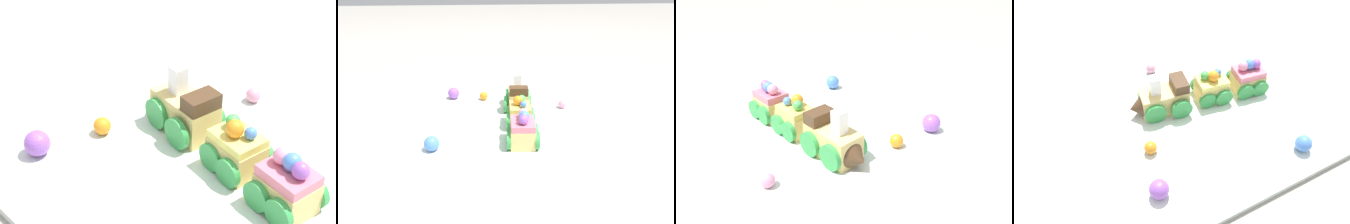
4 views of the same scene
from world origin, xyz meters
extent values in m
plane|color=gray|center=(0.00, 0.00, 0.00)|extent=(10.00, 10.00, 0.00)
cube|color=silver|center=(0.00, 0.00, 0.01)|extent=(0.75, 0.41, 0.01)
cube|color=#E5C675|center=(0.06, -0.03, 0.04)|extent=(0.09, 0.06, 0.05)
cube|color=#4C331E|center=(0.03, -0.03, 0.07)|extent=(0.03, 0.05, 0.02)
cone|color=#4C331E|center=(0.11, -0.04, 0.03)|extent=(0.03, 0.04, 0.04)
cube|color=white|center=(0.08, -0.04, 0.07)|extent=(0.02, 0.02, 0.02)
cube|color=white|center=(0.08, -0.04, 0.08)|extent=(0.02, 0.02, 0.02)
cylinder|color=green|center=(0.08, -0.06, 0.03)|extent=(0.04, 0.01, 0.04)
cylinder|color=green|center=(0.09, -0.01, 0.03)|extent=(0.04, 0.01, 0.04)
cylinder|color=green|center=(0.04, -0.06, 0.03)|extent=(0.04, 0.01, 0.04)
cylinder|color=green|center=(0.04, 0.00, 0.03)|extent=(0.04, 0.01, 0.04)
cube|color=#E5C675|center=(-0.03, -0.02, 0.03)|extent=(0.06, 0.05, 0.04)
cube|color=#EFE066|center=(-0.03, -0.02, 0.05)|extent=(0.06, 0.05, 0.01)
sphere|color=#4C84E0|center=(-0.05, -0.02, 0.07)|extent=(0.02, 0.02, 0.01)
sphere|color=orange|center=(-0.03, -0.02, 0.07)|extent=(0.02, 0.02, 0.02)
sphere|color=#4CBC56|center=(-0.02, -0.03, 0.07)|extent=(0.02, 0.02, 0.02)
cylinder|color=green|center=(-0.02, -0.05, 0.03)|extent=(0.03, 0.01, 0.03)
cylinder|color=green|center=(-0.01, 0.00, 0.03)|extent=(0.03, 0.01, 0.03)
cylinder|color=green|center=(-0.05, -0.04, 0.03)|extent=(0.03, 0.01, 0.03)
cylinder|color=green|center=(-0.04, 0.01, 0.03)|extent=(0.03, 0.01, 0.03)
cube|color=#E5C675|center=(-0.11, -0.01, 0.03)|extent=(0.06, 0.05, 0.04)
cube|color=#E57084|center=(-0.11, -0.01, 0.06)|extent=(0.06, 0.05, 0.01)
sphere|color=#9956C6|center=(-0.12, -0.01, 0.07)|extent=(0.02, 0.02, 0.02)
sphere|color=#4C84E0|center=(-0.11, -0.01, 0.07)|extent=(0.02, 0.02, 0.02)
sphere|color=pink|center=(-0.09, -0.01, 0.07)|extent=(0.02, 0.02, 0.02)
cylinder|color=green|center=(-0.10, -0.04, 0.03)|extent=(0.03, 0.01, 0.03)
cylinder|color=green|center=(-0.09, 0.01, 0.03)|extent=(0.03, 0.01, 0.03)
cylinder|color=green|center=(-0.13, -0.03, 0.03)|extent=(0.03, 0.01, 0.03)
cylinder|color=green|center=(-0.12, 0.02, 0.03)|extent=(0.03, 0.01, 0.03)
sphere|color=#9956C6|center=(0.15, 0.13, 0.03)|extent=(0.03, 0.03, 0.03)
sphere|color=#4C84E0|center=(-0.10, 0.16, 0.03)|extent=(0.03, 0.03, 0.03)
sphere|color=orange|center=(0.13, 0.05, 0.02)|extent=(0.02, 0.02, 0.02)
sphere|color=pink|center=(0.04, -0.14, 0.02)|extent=(0.02, 0.02, 0.02)
camera|label=1|loc=(-0.33, 0.37, 0.43)|focal=60.00mm
camera|label=2|loc=(-0.53, 0.09, 0.28)|focal=28.00mm
camera|label=3|loc=(0.33, -0.34, 0.30)|focal=35.00mm
camera|label=4|loc=(0.23, 0.36, 0.46)|focal=35.00mm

